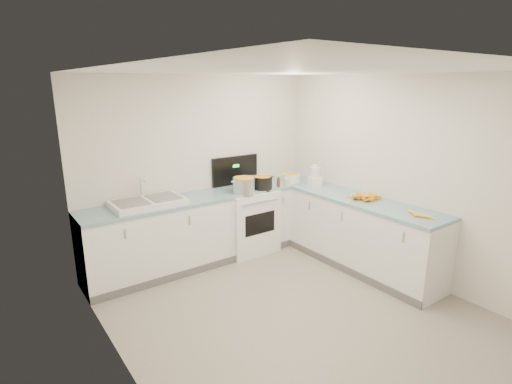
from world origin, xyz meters
TOP-DOWN VIEW (x-y plane):
  - floor at (0.00, 0.00)m, footprint 3.50×4.00m
  - ceiling at (0.00, 0.00)m, footprint 3.50×4.00m
  - wall_back at (0.00, 2.00)m, footprint 3.50×0.00m
  - wall_left at (-1.75, 0.00)m, footprint 0.00×4.00m
  - wall_right at (1.75, 0.00)m, footprint 0.00×4.00m
  - counter_back at (0.00, 1.70)m, footprint 3.50×0.62m
  - counter_right at (1.45, 0.30)m, footprint 0.62×2.20m
  - stove at (0.55, 1.69)m, footprint 0.76×0.65m
  - sink at (-0.90, 1.70)m, footprint 0.86×0.52m
  - steel_pot at (0.39, 1.51)m, footprint 0.35×0.35m
  - black_pot at (0.72, 1.52)m, footprint 0.30×0.30m
  - wooden_spoon at (0.72, 1.52)m, footprint 0.27×0.24m
  - mixing_bowl at (1.32, 1.60)m, footprint 0.32×0.32m
  - extract_bottle at (0.97, 1.47)m, footprint 0.05×0.05m
  - spice_jar at (1.13, 1.50)m, footprint 0.05×0.05m
  - food_processor at (1.42, 1.19)m, footprint 0.21×0.23m
  - carrot_pile at (1.46, 0.32)m, footprint 0.40×0.38m
  - peeled_carrots at (1.42, -0.51)m, footprint 0.13×0.36m
  - peelings at (-1.08, 1.69)m, footprint 0.22×0.25m

SIDE VIEW (x-z plane):
  - floor at x=0.00m, z-range 0.00..0.00m
  - counter_back at x=0.00m, z-range 0.00..0.94m
  - counter_right at x=1.45m, z-range 0.00..0.94m
  - stove at x=0.55m, z-range -0.21..1.15m
  - peeled_carrots at x=1.42m, z-range 0.94..0.98m
  - carrot_pile at x=1.46m, z-range 0.93..1.02m
  - sink at x=-0.90m, z-range 0.82..1.13m
  - spice_jar at x=1.13m, z-range 0.94..1.03m
  - extract_bottle at x=0.97m, z-range 0.94..1.06m
  - mixing_bowl at x=1.32m, z-range 0.94..1.06m
  - peelings at x=-1.08m, z-range 1.01..1.02m
  - black_pot at x=0.72m, z-range 0.92..1.12m
  - steel_pot at x=0.39m, z-range 0.92..1.15m
  - food_processor at x=1.42m, z-range 0.92..1.23m
  - wooden_spoon at x=0.72m, z-range 1.12..1.13m
  - wall_back at x=0.00m, z-range 0.00..2.50m
  - wall_left at x=-1.75m, z-range 0.00..2.50m
  - wall_right at x=1.75m, z-range 0.00..2.50m
  - ceiling at x=0.00m, z-range 2.50..2.50m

